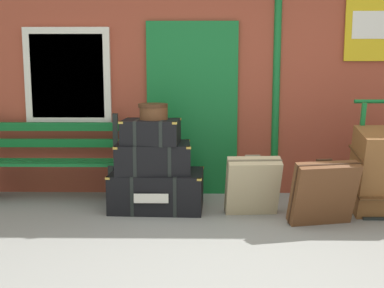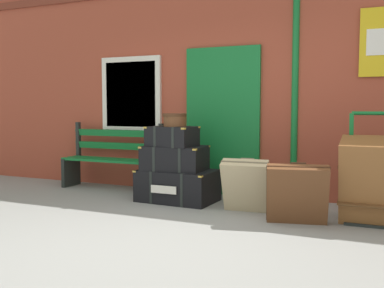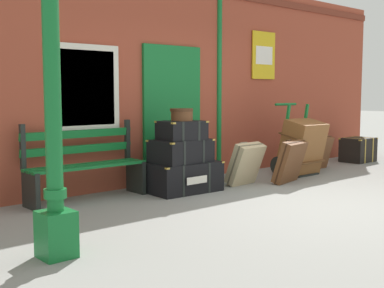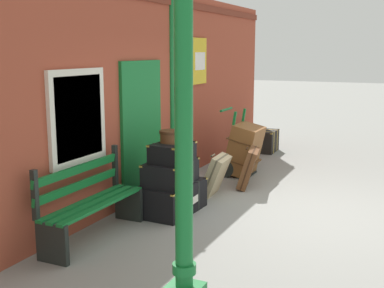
# 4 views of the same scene
# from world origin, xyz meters

# --- Properties ---
(ground_plane) EXTENTS (60.00, 60.00, 0.00)m
(ground_plane) POSITION_xyz_m (0.00, 0.00, 0.00)
(ground_plane) COLOR gray
(brick_facade) EXTENTS (10.40, 0.35, 3.20)m
(brick_facade) POSITION_xyz_m (-0.02, 2.60, 1.60)
(brick_facade) COLOR #9E422D
(brick_facade) RESTS_ON ground
(platform_bench) EXTENTS (1.60, 0.43, 1.01)m
(platform_bench) POSITION_xyz_m (-1.97, 2.16, 0.44)
(platform_bench) COLOR #146B2D
(platform_bench) RESTS_ON ground
(steamer_trunk_base) EXTENTS (1.04, 0.70, 0.43)m
(steamer_trunk_base) POSITION_xyz_m (-0.67, 1.74, 0.21)
(steamer_trunk_base) COLOR black
(steamer_trunk_base) RESTS_ON ground
(steamer_trunk_middle) EXTENTS (0.83, 0.59, 0.33)m
(steamer_trunk_middle) POSITION_xyz_m (-0.70, 1.73, 0.58)
(steamer_trunk_middle) COLOR black
(steamer_trunk_middle) RESTS_ON steamer_trunk_base
(steamer_trunk_top) EXTENTS (0.64, 0.49, 0.27)m
(steamer_trunk_top) POSITION_xyz_m (-0.72, 1.69, 0.87)
(steamer_trunk_top) COLOR black
(steamer_trunk_top) RESTS_ON steamer_trunk_middle
(round_hatbox) EXTENTS (0.32, 0.32, 0.17)m
(round_hatbox) POSITION_xyz_m (-0.70, 1.72, 1.10)
(round_hatbox) COLOR brown
(round_hatbox) RESTS_ON steamer_trunk_top
(porters_trolley) EXTENTS (0.71, 0.56, 1.21)m
(porters_trolley) POSITION_xyz_m (1.77, 1.67, 0.27)
(porters_trolley) COLOR black
(porters_trolley) RESTS_ON ground
(suitcase_olive) EXTENTS (0.58, 0.43, 0.65)m
(suitcase_olive) POSITION_xyz_m (0.36, 1.49, 0.32)
(suitcase_olive) COLOR tan
(suitcase_olive) RESTS_ON ground
(suitcase_cream) EXTENTS (0.70, 0.46, 0.67)m
(suitcase_cream) POSITION_xyz_m (1.02, 1.17, 0.33)
(suitcase_cream) COLOR brown
(suitcase_cream) RESTS_ON ground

